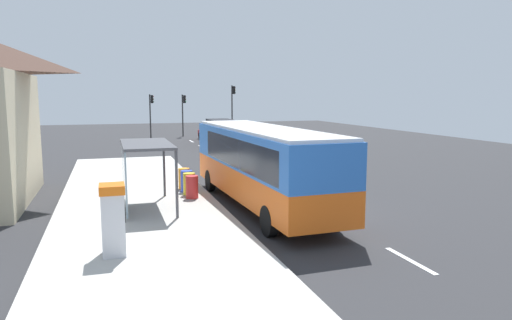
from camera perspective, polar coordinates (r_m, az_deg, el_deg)
ground_plane at (r=31.73m, az=-3.68°, el=-0.29°), size 56.00×92.00×0.04m
sidewalk_platform at (r=19.06m, az=-13.86°, el=-5.67°), size 6.20×30.00×0.18m
lane_stripe_seg_0 at (r=13.78m, az=18.12°, el=-11.46°), size 0.16×2.20×0.01m
lane_stripe_seg_1 at (r=17.89m, az=8.74°, el=-6.69°), size 0.16×2.20×0.01m
lane_stripe_seg_2 at (r=22.37m, az=3.08°, el=-3.67°), size 0.16×2.20×0.01m
lane_stripe_seg_3 at (r=27.03m, az=-0.63°, el=-1.65°), size 0.16×2.20×0.01m
lane_stripe_seg_4 at (r=31.79m, az=-3.24°, el=-0.23°), size 0.16×2.20×0.01m
lane_stripe_seg_5 at (r=36.61m, az=-5.17°, el=0.82°), size 0.16×2.20×0.01m
lane_stripe_seg_6 at (r=41.48m, az=-6.64°, el=1.63°), size 0.16×2.20×0.01m
lane_stripe_seg_7 at (r=46.38m, az=-7.81°, el=2.26°), size 0.16×2.20×0.01m
bus at (r=18.67m, az=0.66°, el=-0.24°), size 2.93×11.10×3.21m
white_van at (r=41.88m, az=-4.08°, el=3.56°), size 2.09×5.23×2.30m
sedan_near at (r=47.26m, az=-5.49°, el=3.36°), size 1.86×4.41×1.52m
ticket_machine at (r=13.31m, az=-16.87°, el=-6.85°), size 0.66×0.76×1.94m
recycling_bin_red at (r=19.96m, az=-7.74°, el=-3.24°), size 0.52×0.52×0.95m
recycling_bin_yellow at (r=20.63m, az=-8.07°, el=-2.88°), size 0.52×0.52×0.95m
recycling_bin_blue at (r=21.31m, az=-8.38°, el=-2.54°), size 0.52×0.52×0.95m
recycling_bin_orange at (r=21.99m, az=-8.67°, el=-2.23°), size 0.52×0.52×0.95m
traffic_light_near_side at (r=51.20m, az=-2.82°, el=6.90°), size 0.49×0.28×5.49m
traffic_light_far_side at (r=50.54m, az=-12.56°, el=6.06°), size 0.49×0.28×4.55m
traffic_light_median at (r=51.75m, az=-8.76°, el=6.17°), size 0.49×0.28×4.52m
bus_shelter at (r=18.34m, az=-14.03°, el=0.18°), size 1.80×4.00×2.50m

